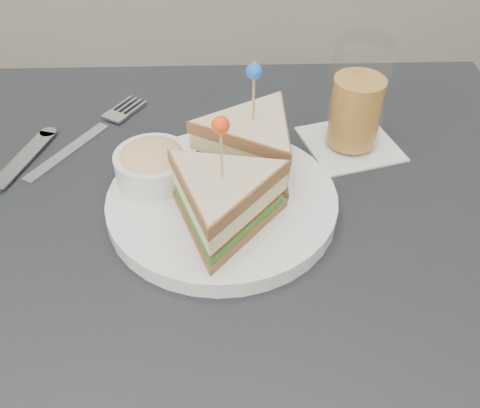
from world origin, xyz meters
TOP-DOWN VIEW (x-y plane):
  - table at (0.00, 0.00)m, footprint 0.80×0.80m
  - plate_meal at (-0.00, 0.06)m, footprint 0.33×0.33m
  - cutlery_fork at (-0.18, 0.21)m, footprint 0.13×0.19m
  - cutlery_knife at (-0.27, 0.11)m, footprint 0.08×0.21m
  - drink_set at (0.16, 0.18)m, footprint 0.14×0.14m

SIDE VIEW (x-z plane):
  - table at x=0.00m, z-range 0.30..1.05m
  - cutlery_fork at x=-0.18m, z-range 0.75..0.76m
  - cutlery_knife at x=-0.27m, z-range 0.75..0.76m
  - plate_meal at x=0.00m, z-range 0.72..0.87m
  - drink_set at x=0.16m, z-range 0.74..0.88m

